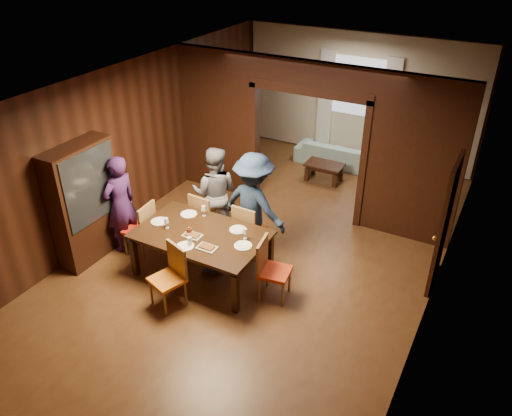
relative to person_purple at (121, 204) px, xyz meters
The scene contains 32 objects.
floor 2.58m from the person_purple, 26.23° to the left, with size 9.00×9.00×0.00m, color #532E17.
ceiling 3.18m from the person_purple, 26.23° to the left, with size 5.50×9.00×0.02m, color silver.
room_walls 3.74m from the person_purple, 53.59° to the left, with size 5.52×9.01×2.90m.
person_purple is the anchor object (origin of this frame).
person_grey 1.59m from the person_purple, 43.83° to the left, with size 0.82×0.64×1.69m, color slate.
person_navy 2.22m from the person_purple, 25.46° to the left, with size 1.17×0.67×1.82m, color #1B2A45.
sofa 5.35m from the person_purple, 68.02° to the left, with size 1.83×0.71×0.53m, color #98C3C7.
serving_bowl 1.71m from the person_purple, ahead, with size 0.28×0.28×0.07m, color black.
dining_table 1.66m from the person_purple, ahead, with size 2.01×1.25×0.76m, color black.
coffee_table 4.56m from the person_purple, 62.72° to the left, with size 0.80×0.50×0.40m, color black.
chair_left 0.50m from the person_purple, ahead, with size 0.44×0.44×0.97m, color red, non-canonical shape.
chair_right 2.87m from the person_purple, ahead, with size 0.44×0.44×0.97m, color red, non-canonical shape.
chair_far_l 1.47m from the person_purple, 36.97° to the left, with size 0.44×0.44×0.97m, color orange, non-canonical shape.
chair_far_r 2.19m from the person_purple, 24.11° to the left, with size 0.44×0.44×0.97m, color #DD5614, non-canonical shape.
chair_near 1.82m from the person_purple, 28.61° to the right, with size 0.44×0.44×0.97m, color orange, non-canonical shape.
hutch 0.57m from the person_purple, 129.22° to the right, with size 0.40×1.20×2.00m, color black.
door_right 5.14m from the person_purple, 17.88° to the left, with size 0.06×0.90×2.10m, color black.
window_far 5.99m from the person_purple, 68.40° to the left, with size 1.20×0.03×1.30m, color silver.
curtain_left 5.67m from the person_purple, 75.33° to the left, with size 0.35×0.06×2.40m, color white.
curtain_right 6.22m from the person_purple, 61.82° to the left, with size 0.35×0.06×2.40m, color white.
plate_left 0.81m from the person_purple, ahead, with size 0.27×0.27×0.01m, color silver.
plate_far_l 1.16m from the person_purple, 20.37° to the left, with size 0.27×0.27×0.01m, color white.
plate_far_r 2.07m from the person_purple, 10.55° to the left, with size 0.27×0.27×0.01m, color silver.
plate_right 2.33m from the person_purple, ahead, with size 0.27×0.27×0.01m, color white.
plate_near 1.63m from the person_purple, 13.82° to the right, with size 0.27×0.27×0.01m, color white.
platter_a 1.52m from the person_purple, ahead, with size 0.30×0.20×0.04m, color gray.
platter_b 1.91m from the person_purple, ahead, with size 0.30×0.20×0.04m, color gray.
wineglass_left 1.03m from the person_purple, ahead, with size 0.08×0.08×0.18m, color silver, non-canonical shape.
wineglass_far 1.42m from the person_purple, 20.26° to the left, with size 0.08×0.08×0.18m, color white, non-canonical shape.
wineglass_right 2.27m from the person_purple, ahead, with size 0.08×0.08×0.18m, color silver, non-canonical shape.
tumbler 1.65m from the person_purple, 11.28° to the right, with size 0.07×0.07×0.14m, color silver.
condiment_jar 1.43m from the person_purple, ahead, with size 0.08×0.08×0.11m, color #4E2912, non-canonical shape.
Camera 1 is at (3.23, -6.31, 4.99)m, focal length 35.00 mm.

